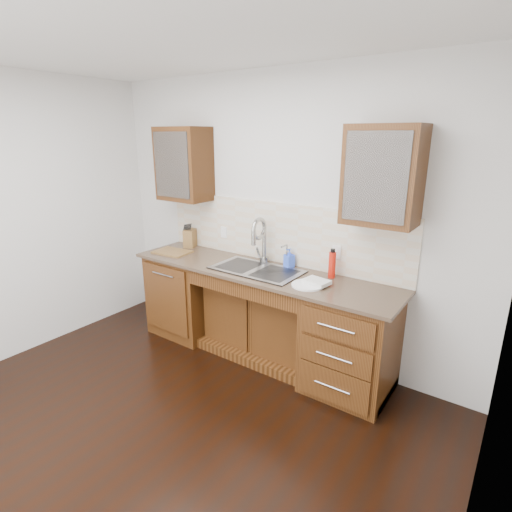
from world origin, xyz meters
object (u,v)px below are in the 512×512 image
Objects in this scene: plate at (307,285)px; knife_block at (190,238)px; water_bottle at (332,265)px; soap_bottle at (289,258)px; cutting_board at (172,252)px.

knife_block reaches higher than plate.
water_bottle is 1.74m from knife_block.
soap_bottle reaches higher than cutting_board.
knife_block is 0.31m from cutting_board.
plate is at bearing -1.11° from cutting_board.
knife_block is at bearing 168.88° from plate.
cutting_board is at bearing -144.20° from soap_bottle.
soap_bottle is 0.46m from water_bottle.
soap_bottle is at bearing 138.19° from plate.
water_bottle reaches higher than knife_block.
cutting_board is at bearing -110.16° from knife_block.
knife_block reaches higher than soap_bottle.
plate is 0.72× the size of cutting_board.
water_bottle is 0.62× the size of cutting_board.
soap_bottle is 0.52m from plate.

